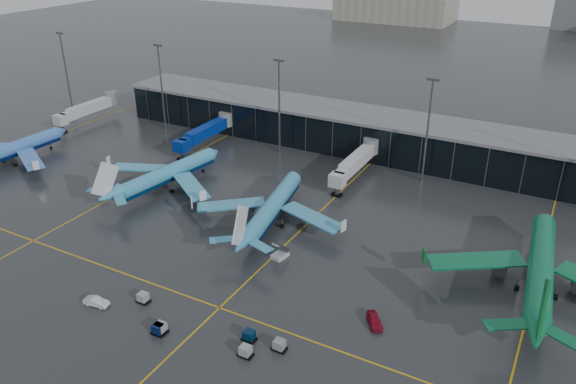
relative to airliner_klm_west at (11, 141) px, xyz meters
The scene contains 13 objects.
ground 73.73m from the airliner_klm_west, ahead, with size 600.00×600.00×0.00m, color #282B2D.
terminal_pier 89.21m from the airliner_klm_west, 35.35° to the left, with size 142.00×17.00×10.70m.
jet_bridges 49.90m from the airliner_klm_west, 40.80° to the left, with size 94.00×27.50×7.20m.
flood_masts 87.63m from the airliner_klm_west, 26.99° to the left, with size 203.00×0.50×25.50m.
taxi_lines 82.97m from the airliner_klm_west, ahead, with size 220.00×120.00×0.02m.
airliner_klm_west is the anchor object (origin of this frame).
airliner_arkefly 46.32m from the airliner_klm_west, ahead, with size 33.65×38.32×11.78m, color #40A7D4, non-canonical shape.
airliner_klm_near 76.07m from the airliner_klm_west, ahead, with size 33.99×38.71×11.90m, color #3C9DC7, non-canonical shape.
airliner_aer_lingus 128.19m from the airliner_klm_west, ahead, with size 39.46×44.94×13.81m, color #0C6A41, non-canonical shape.
baggage_carts 90.54m from the airliner_klm_west, 20.74° to the right, with size 27.93×7.31×1.70m.
mobile_airstair 84.50m from the airliner_klm_west, ahead, with size 2.75×3.55×3.45m.
service_van_red 108.25m from the airliner_klm_west, ahead, with size 1.88×4.68×1.59m, color maroon.
service_van_white 73.30m from the airliner_klm_west, 28.19° to the right, with size 1.54×4.42×1.46m, color silver.
Camera 1 is at (55.66, -75.41, 57.85)m, focal length 35.00 mm.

